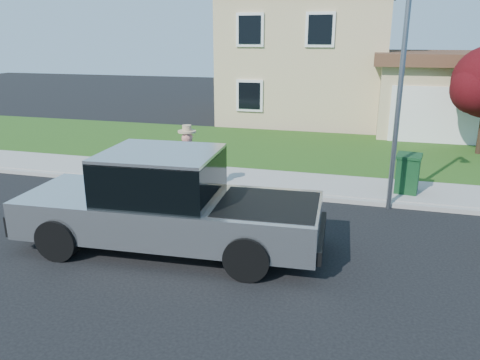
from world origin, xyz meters
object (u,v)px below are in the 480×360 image
at_px(trash_bin, 408,173).
at_px(woman, 188,163).
at_px(pickup_truck, 168,204).
at_px(street_lamp, 401,89).

bearing_deg(trash_bin, woman, -155.86).
distance_m(pickup_truck, street_lamp, 6.23).
distance_m(woman, street_lamp, 5.83).
relative_size(pickup_truck, woman, 3.19).
xyz_separation_m(pickup_truck, woman, (-0.82, 3.20, -0.02)).
height_order(woman, trash_bin, woman).
xyz_separation_m(woman, street_lamp, (5.40, 0.45, 2.14)).
bearing_deg(trash_bin, pickup_truck, -127.67).
xyz_separation_m(trash_bin, street_lamp, (-0.48, -1.17, 2.41)).
bearing_deg(pickup_truck, woman, 101.26).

